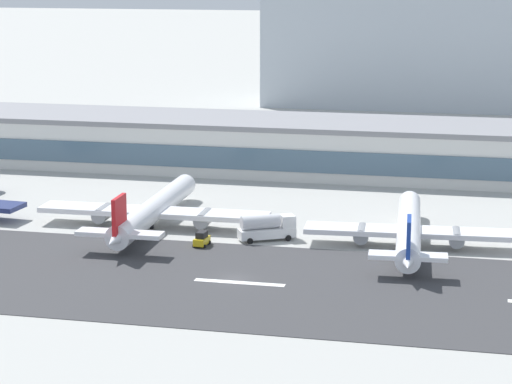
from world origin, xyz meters
The scene contains 9 objects.
ground_plane centered at (0.00, 0.00, 0.00)m, with size 1400.00×1400.00×0.00m, color #A8A8A3.
runway_strip centered at (0.00, -1.35, 0.04)m, with size 800.00×35.36×0.08m, color #38383A.
runway_centreline_dash_4 centered at (1.03, -1.35, 0.09)m, with size 12.00×1.20×0.01m, color white.
terminal_building centered at (0.65, 70.65, 5.13)m, with size 212.09×21.94×10.26m.
distant_hotel_block centered at (24.07, 170.62, 22.31)m, with size 107.62×31.01×44.63m, color #A8B2BC.
airliner_red_tail_gate_1 centered at (-18.59, 22.53, 2.71)m, with size 36.64×40.84×8.52m.
airliner_navy_tail_gate_2 centered at (21.27, 19.74, 2.59)m, with size 30.59×38.92×8.12m.
service_fuel_truck_1 centered at (0.33, 19.61, 2.03)m, with size 8.71×6.33×3.95m.
service_baggage_tug_2 centered at (-8.34, 14.44, 1.05)m, with size 2.12×3.33×2.20m.
Camera 1 is at (29.84, -123.56, 40.99)m, focal length 71.28 mm.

